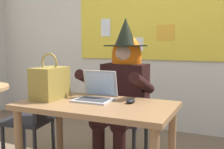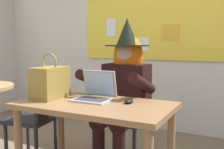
# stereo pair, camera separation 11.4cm
# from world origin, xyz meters

# --- Properties ---
(wall_back_bulletin) EXTENTS (5.60, 1.98, 2.64)m
(wall_back_bulletin) POSITION_xyz_m (-0.00, 1.93, 1.34)
(wall_back_bulletin) COLOR silver
(wall_back_bulletin) RESTS_ON ground
(desk_main) EXTENTS (1.20, 0.68, 0.72)m
(desk_main) POSITION_xyz_m (-0.02, 0.14, 0.61)
(desk_main) COLOR #8E6642
(desk_main) RESTS_ON ground
(chair_at_desk) EXTENTS (0.43, 0.43, 0.90)m
(chair_at_desk) POSITION_xyz_m (-0.03, 0.83, 0.51)
(chair_at_desk) COLOR #2D3347
(chair_at_desk) RESTS_ON ground
(person_costumed) EXTENTS (0.59, 0.67, 1.41)m
(person_costumed) POSITION_xyz_m (-0.03, 0.71, 0.79)
(person_costumed) COLOR black
(person_costumed) RESTS_ON ground
(laptop) EXTENTS (0.30, 0.28, 0.23)m
(laptop) POSITION_xyz_m (-0.07, 0.24, 0.77)
(laptop) COLOR #B7B7BC
(laptop) RESTS_ON desk_main
(computer_mouse) EXTENTS (0.06, 0.11, 0.03)m
(computer_mouse) POSITION_xyz_m (0.22, 0.25, 0.73)
(computer_mouse) COLOR black
(computer_mouse) RESTS_ON desk_main
(handbag) EXTENTS (0.20, 0.30, 0.38)m
(handbag) POSITION_xyz_m (-0.44, 0.13, 0.85)
(handbag) COLOR olive
(handbag) RESTS_ON desk_main
(chair_spare_by_window) EXTENTS (0.48, 0.48, 0.90)m
(chair_spare_by_window) POSITION_xyz_m (-0.79, 0.35, 0.51)
(chair_spare_by_window) COLOR black
(chair_spare_by_window) RESTS_ON ground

